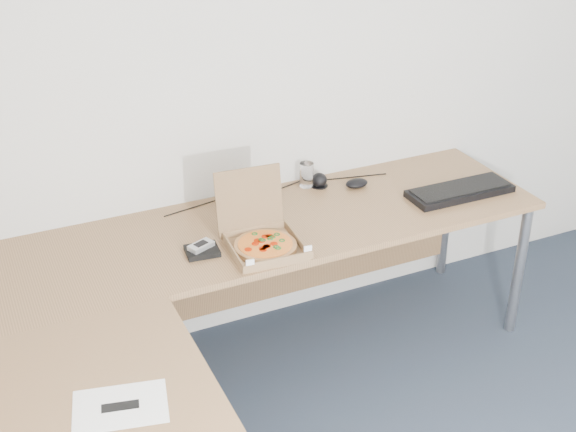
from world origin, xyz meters
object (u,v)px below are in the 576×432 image
desk (232,299)px  keyboard (460,191)px  wallet (202,251)px  pizza_box (264,241)px  drinking_glass (307,175)px

desk → keyboard: keyboard is taller
desk → keyboard: 1.30m
wallet → desk: bearing=-82.6°
desk → keyboard: size_ratio=4.95×
desk → keyboard: bearing=14.0°
desk → pizza_box: 0.35m
desk → wallet: (-0.01, 0.31, 0.04)m
desk → drinking_glass: 0.96m
desk → pizza_box: bearing=46.2°
wallet → keyboard: bearing=6.2°
desk → wallet: size_ratio=18.83×
desk → pizza_box: size_ratio=7.47×
wallet → pizza_box: bearing=-9.8°
drinking_glass → keyboard: drinking_glass is taller
keyboard → wallet: size_ratio=3.80×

